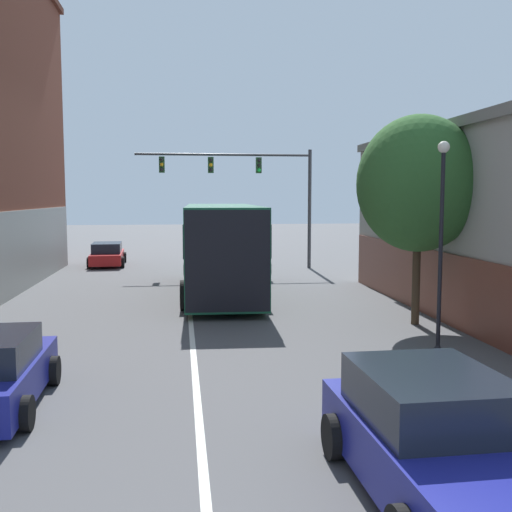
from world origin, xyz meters
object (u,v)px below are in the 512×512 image
object	(u,v)px
bus	(221,244)
hatchback_foreground	(435,440)
traffic_signal_gantry	(251,179)
parked_car_left_near	(107,254)
street_tree_near	(419,184)
street_lamp	(441,240)

from	to	relation	value
bus	hatchback_foreground	xyz separation A→B (m)	(1.56, -15.94, -1.19)
bus	traffic_signal_gantry	bearing A→B (deg)	-12.88
traffic_signal_gantry	bus	bearing A→B (deg)	-104.69
hatchback_foreground	traffic_signal_gantry	distance (m)	24.12
parked_car_left_near	bus	bearing A→B (deg)	-155.02
hatchback_foreground	traffic_signal_gantry	world-z (taller)	traffic_signal_gantry
street_tree_near	traffic_signal_gantry	bearing A→B (deg)	102.83
bus	street_lamp	distance (m)	10.31
hatchback_foreground	traffic_signal_gantry	bearing A→B (deg)	-2.59
bus	street_tree_near	bearing A→B (deg)	-137.91
parked_car_left_near	street_tree_near	distance (m)	20.15
parked_car_left_near	traffic_signal_gantry	xyz separation A→B (m)	(7.59, -2.60, 4.03)
hatchback_foreground	parked_car_left_near	bearing A→B (deg)	13.64
bus	street_tree_near	xyz separation A→B (m)	(5.26, -6.21, 2.18)
bus	street_tree_near	size ratio (longest dim) A/B	1.73
hatchback_foreground	parked_car_left_near	world-z (taller)	hatchback_foreground
bus	traffic_signal_gantry	world-z (taller)	traffic_signal_gantry
traffic_signal_gantry	parked_car_left_near	bearing A→B (deg)	161.07
parked_car_left_near	traffic_signal_gantry	world-z (taller)	traffic_signal_gantry
bus	traffic_signal_gantry	size ratio (longest dim) A/B	1.17
hatchback_foreground	street_lamp	xyz separation A→B (m)	(3.07, 6.76, 1.97)
hatchback_foreground	parked_car_left_near	size ratio (longest dim) A/B	0.95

